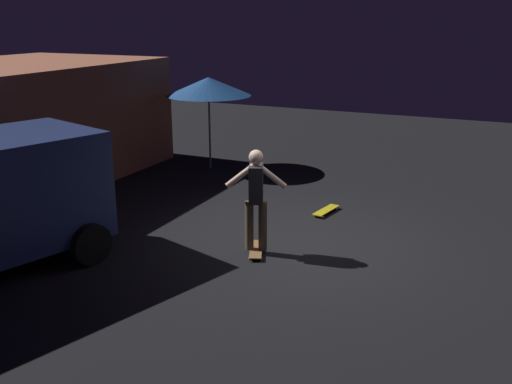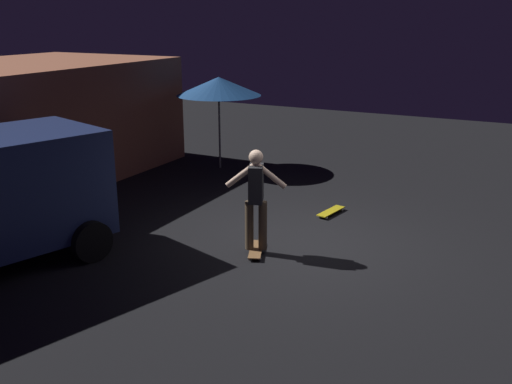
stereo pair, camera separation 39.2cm
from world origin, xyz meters
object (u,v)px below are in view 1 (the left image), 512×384
at_px(patio_umbrella, 209,87).
at_px(skater, 256,193).
at_px(skateboard_ridden, 256,250).
at_px(skateboard_spare, 326,210).

distance_m(patio_umbrella, skater, 5.72).
bearing_deg(skater, skateboard_ridden, 45.00).
xyz_separation_m(skateboard_ridden, skater, (-0.00, -0.00, 0.98)).
distance_m(skateboard_ridden, skateboard_spare, 2.43).
relative_size(patio_umbrella, skateboard_spare, 2.86).
height_order(patio_umbrella, skateboard_spare, patio_umbrella).
height_order(skateboard_ridden, skateboard_spare, same).
xyz_separation_m(skateboard_ridden, skateboard_spare, (2.39, -0.44, 0.00)).
bearing_deg(skateboard_ridden, patio_umbrella, 36.48).
xyz_separation_m(skateboard_spare, skater, (-2.39, 0.44, 0.98)).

